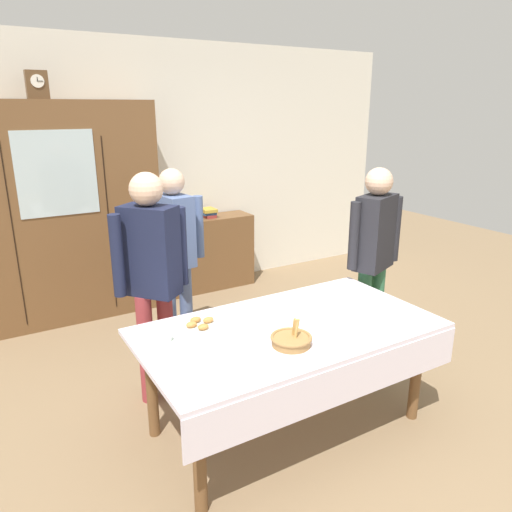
{
  "coord_description": "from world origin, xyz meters",
  "views": [
    {
      "loc": [
        -1.57,
        -2.44,
        2.03
      ],
      "look_at": [
        0.0,
        0.2,
        1.07
      ],
      "focal_mm": 33.83,
      "sensor_mm": 36.0,
      "label": 1
    }
  ],
  "objects_px": {
    "tea_cup_center": "(365,318)",
    "mantel_clock": "(37,85)",
    "tea_cup_mid_left": "(407,316)",
    "person_behind_table_left": "(374,247)",
    "tea_cup_near_left": "(338,294)",
    "spoon_mid_left": "(252,312)",
    "tea_cup_far_right": "(300,305)",
    "person_near_right_end": "(175,244)",
    "tea_cup_back_edge": "(283,319)",
    "wall_cabinet": "(58,215)",
    "person_beside_shelf": "(151,268)",
    "bread_basket": "(291,340)",
    "dining_table": "(292,342)",
    "spoon_near_right": "(252,360)",
    "tea_cup_near_right": "(165,338)",
    "book_stack": "(208,212)",
    "bookshelf_low": "(209,253)",
    "pastry_plate": "(201,325)"
  },
  "relations": [
    {
      "from": "tea_cup_near_left",
      "to": "spoon_mid_left",
      "type": "relative_size",
      "value": 1.09
    },
    {
      "from": "spoon_near_right",
      "to": "person_behind_table_left",
      "type": "relative_size",
      "value": 0.07
    },
    {
      "from": "tea_cup_far_right",
      "to": "dining_table",
      "type": "bearing_deg",
      "value": -135.04
    },
    {
      "from": "tea_cup_far_right",
      "to": "spoon_near_right",
      "type": "xyz_separation_m",
      "value": [
        -0.63,
        -0.44,
        -0.02
      ]
    },
    {
      "from": "dining_table",
      "to": "tea_cup_far_right",
      "type": "xyz_separation_m",
      "value": [
        0.22,
        0.22,
        0.12
      ]
    },
    {
      "from": "tea_cup_mid_left",
      "to": "tea_cup_center",
      "type": "relative_size",
      "value": 1.0
    },
    {
      "from": "bread_basket",
      "to": "bookshelf_low",
      "type": "bearing_deg",
      "value": 73.87
    },
    {
      "from": "spoon_mid_left",
      "to": "bread_basket",
      "type": "bearing_deg",
      "value": -94.22
    },
    {
      "from": "tea_cup_near_right",
      "to": "person_behind_table_left",
      "type": "bearing_deg",
      "value": 7.88
    },
    {
      "from": "tea_cup_mid_left",
      "to": "tea_cup_center",
      "type": "xyz_separation_m",
      "value": [
        -0.24,
        0.12,
        -0.0
      ]
    },
    {
      "from": "bread_basket",
      "to": "tea_cup_mid_left",
      "type": "bearing_deg",
      "value": -6.82
    },
    {
      "from": "bookshelf_low",
      "to": "person_beside_shelf",
      "type": "distance_m",
      "value": 2.33
    },
    {
      "from": "tea_cup_near_left",
      "to": "bread_basket",
      "type": "relative_size",
      "value": 0.54
    },
    {
      "from": "wall_cabinet",
      "to": "person_beside_shelf",
      "type": "bearing_deg",
      "value": -80.84
    },
    {
      "from": "tea_cup_far_right",
      "to": "person_near_right_end",
      "type": "height_order",
      "value": "person_near_right_end"
    },
    {
      "from": "dining_table",
      "to": "spoon_near_right",
      "type": "bearing_deg",
      "value": -151.95
    },
    {
      "from": "tea_cup_back_edge",
      "to": "spoon_mid_left",
      "type": "xyz_separation_m",
      "value": [
        -0.09,
        0.24,
        -0.02
      ]
    },
    {
      "from": "tea_cup_mid_left",
      "to": "person_near_right_end",
      "type": "xyz_separation_m",
      "value": [
        -0.89,
        1.69,
        0.2
      ]
    },
    {
      "from": "spoon_mid_left",
      "to": "person_behind_table_left",
      "type": "relative_size",
      "value": 0.07
    },
    {
      "from": "tea_cup_near_right",
      "to": "spoon_near_right",
      "type": "distance_m",
      "value": 0.55
    },
    {
      "from": "tea_cup_center",
      "to": "mantel_clock",
      "type": "bearing_deg",
      "value": 116.95
    },
    {
      "from": "person_near_right_end",
      "to": "person_behind_table_left",
      "type": "distance_m",
      "value": 1.61
    },
    {
      "from": "tea_cup_near_left",
      "to": "tea_cup_far_right",
      "type": "bearing_deg",
      "value": -175.23
    },
    {
      "from": "mantel_clock",
      "to": "tea_cup_mid_left",
      "type": "bearing_deg",
      "value": -60.31
    },
    {
      "from": "mantel_clock",
      "to": "person_behind_table_left",
      "type": "distance_m",
      "value": 3.2
    },
    {
      "from": "tea_cup_near_left",
      "to": "person_near_right_end",
      "type": "xyz_separation_m",
      "value": [
        -0.77,
        1.16,
        0.2
      ]
    },
    {
      "from": "wall_cabinet",
      "to": "tea_cup_near_right",
      "type": "relative_size",
      "value": 16.06
    },
    {
      "from": "tea_cup_near_left",
      "to": "mantel_clock",
      "type": "bearing_deg",
      "value": 122.79
    },
    {
      "from": "book_stack",
      "to": "bookshelf_low",
      "type": "bearing_deg",
      "value": 0.0
    },
    {
      "from": "wall_cabinet",
      "to": "tea_cup_back_edge",
      "type": "bearing_deg",
      "value": -70.34
    },
    {
      "from": "bread_basket",
      "to": "pastry_plate",
      "type": "height_order",
      "value": "bread_basket"
    },
    {
      "from": "dining_table",
      "to": "spoon_mid_left",
      "type": "height_order",
      "value": "spoon_mid_left"
    },
    {
      "from": "spoon_near_right",
      "to": "person_beside_shelf",
      "type": "xyz_separation_m",
      "value": [
        -0.2,
        1.01,
        0.27
      ]
    },
    {
      "from": "book_stack",
      "to": "tea_cup_back_edge",
      "type": "bearing_deg",
      "value": -105.18
    },
    {
      "from": "wall_cabinet",
      "to": "book_stack",
      "type": "relative_size",
      "value": 10.09
    },
    {
      "from": "bookshelf_low",
      "to": "tea_cup_back_edge",
      "type": "bearing_deg",
      "value": -105.18
    },
    {
      "from": "tea_cup_center",
      "to": "tea_cup_back_edge",
      "type": "bearing_deg",
      "value": 151.95
    },
    {
      "from": "tea_cup_back_edge",
      "to": "person_behind_table_left",
      "type": "height_order",
      "value": "person_behind_table_left"
    },
    {
      "from": "tea_cup_mid_left",
      "to": "person_beside_shelf",
      "type": "bearing_deg",
      "value": 140.8
    },
    {
      "from": "dining_table",
      "to": "person_behind_table_left",
      "type": "bearing_deg",
      "value": 23.06
    },
    {
      "from": "dining_table",
      "to": "tea_cup_mid_left",
      "type": "relative_size",
      "value": 14.23
    },
    {
      "from": "mantel_clock",
      "to": "spoon_mid_left",
      "type": "height_order",
      "value": "mantel_clock"
    },
    {
      "from": "tea_cup_far_right",
      "to": "pastry_plate",
      "type": "height_order",
      "value": "tea_cup_far_right"
    },
    {
      "from": "mantel_clock",
      "to": "person_beside_shelf",
      "type": "bearing_deg",
      "value": -79.61
    },
    {
      "from": "tea_cup_mid_left",
      "to": "person_behind_table_left",
      "type": "xyz_separation_m",
      "value": [
        0.42,
        0.75,
        0.21
      ]
    },
    {
      "from": "person_near_right_end",
      "to": "tea_cup_back_edge",
      "type": "bearing_deg",
      "value": -81.79
    },
    {
      "from": "bookshelf_low",
      "to": "pastry_plate",
      "type": "bearing_deg",
      "value": -116.43
    },
    {
      "from": "mantel_clock",
      "to": "tea_cup_mid_left",
      "type": "distance_m",
      "value": 3.61
    },
    {
      "from": "bookshelf_low",
      "to": "spoon_mid_left",
      "type": "relative_size",
      "value": 8.36
    },
    {
      "from": "tea_cup_far_right",
      "to": "tea_cup_mid_left",
      "type": "bearing_deg",
      "value": -46.49
    }
  ]
}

